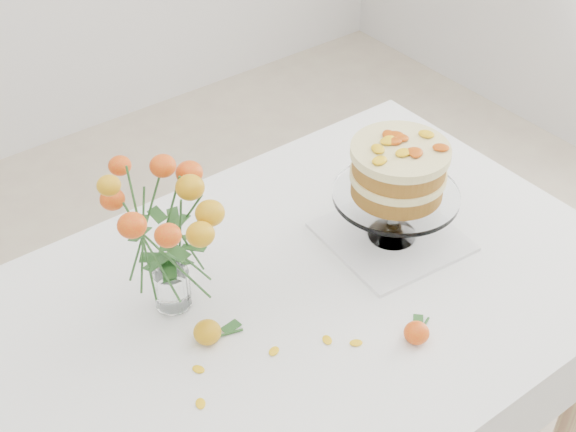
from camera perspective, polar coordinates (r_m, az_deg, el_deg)
name	(u,v)px	position (r m, az deg, el deg)	size (l,w,h in m)	color
table	(292,324)	(1.73, 0.26, -7.66)	(1.43, 0.93, 0.76)	tan
napkin	(391,237)	(1.82, 7.37, -1.46)	(0.28, 0.28, 0.01)	white
cake_stand	(398,175)	(1.72, 7.83, 2.89)	(0.28, 0.28, 0.25)	white
rose_vase	(164,223)	(1.52, -8.81, -0.52)	(0.28, 0.28, 0.37)	white
loose_rose_near	(208,332)	(1.58, -5.74, -8.22)	(0.10, 0.06, 0.05)	orange
loose_rose_far	(417,333)	(1.59, 9.13, -8.20)	(0.09, 0.05, 0.04)	red
stray_petal_a	(274,351)	(1.57, -1.01, -9.59)	(0.03, 0.02, 0.00)	yellow
stray_petal_b	(327,340)	(1.59, 2.80, -8.81)	(0.03, 0.02, 0.00)	yellow
stray_petal_c	(356,343)	(1.59, 4.86, -8.99)	(0.03, 0.02, 0.00)	yellow
stray_petal_d	(198,369)	(1.55, -6.38, -10.79)	(0.03, 0.02, 0.00)	yellow
stray_petal_e	(201,404)	(1.49, -6.24, -13.13)	(0.03, 0.02, 0.00)	yellow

